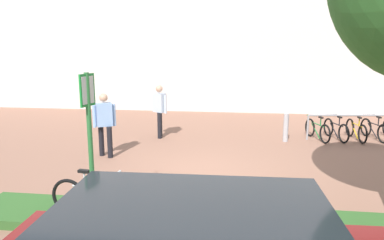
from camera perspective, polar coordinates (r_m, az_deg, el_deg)
ground_plane at (r=8.41m, az=1.93°, el=-8.63°), size 60.00×60.00×0.00m
building_facade at (r=16.96m, az=5.12°, el=18.50°), size 28.00×1.20×10.00m
planter_strip at (r=6.13m, az=-2.47°, el=-15.75°), size 7.00×1.10×0.16m
parking_sign_post at (r=6.01m, az=-16.15°, el=-0.97°), size 0.11×0.36×2.51m
bike_at_sign at (r=6.45m, az=-15.26°, el=-12.10°), size 1.68×0.42×0.86m
bike_rack_cluster at (r=12.66m, az=26.06°, el=-1.35°), size 3.73×1.86×0.83m
bollard_steel at (r=11.51m, az=14.82°, el=-1.19°), size 0.16×0.16×0.90m
person_shirt_blue at (r=11.63m, az=-5.23°, el=1.94°), size 0.54×0.42×1.72m
person_casual_tan at (r=9.75m, az=-13.85°, el=-0.17°), size 0.54×0.41×1.72m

